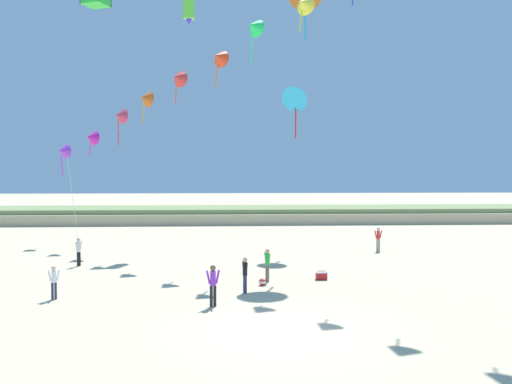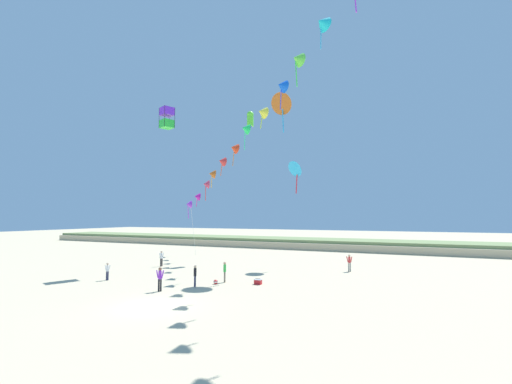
{
  "view_description": "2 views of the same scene",
  "coord_description": "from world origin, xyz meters",
  "px_view_note": "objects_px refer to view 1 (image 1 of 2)",
  "views": [
    {
      "loc": [
        -1.81,
        -19.09,
        5.69
      ],
      "look_at": [
        -0.24,
        10.34,
        4.55
      ],
      "focal_mm": 38.0,
      "sensor_mm": 36.0,
      "label": 1
    },
    {
      "loc": [
        14.58,
        -16.89,
        5.5
      ],
      "look_at": [
        1.85,
        11.28,
        7.71
      ],
      "focal_mm": 24.0,
      "sensor_mm": 36.0,
      "label": 2
    }
  ],
  "objects_px": {
    "person_mid_center": "(245,273)",
    "beach_ball": "(262,282)",
    "person_far_right": "(213,283)",
    "person_far_center": "(54,280)",
    "person_near_right": "(267,263)",
    "large_kite_low_lead": "(296,98)",
    "person_near_left": "(378,238)",
    "person_far_left": "(79,250)",
    "large_kite_outer_drift": "(189,7)",
    "beach_cooler": "(321,276)"
  },
  "relations": [
    {
      "from": "person_far_right",
      "to": "person_near_left",
      "type": "bearing_deg",
      "value": 53.06
    },
    {
      "from": "beach_ball",
      "to": "person_near_right",
      "type": "bearing_deg",
      "value": 70.46
    },
    {
      "from": "person_far_left",
      "to": "beach_ball",
      "type": "bearing_deg",
      "value": -29.73
    },
    {
      "from": "large_kite_outer_drift",
      "to": "beach_cooler",
      "type": "bearing_deg",
      "value": -62.54
    },
    {
      "from": "person_far_left",
      "to": "person_far_center",
      "type": "distance_m",
      "value": 8.58
    },
    {
      "from": "person_mid_center",
      "to": "large_kite_low_lead",
      "type": "bearing_deg",
      "value": 73.32
    },
    {
      "from": "large_kite_low_lead",
      "to": "person_far_left",
      "type": "bearing_deg",
      "value": -156.65
    },
    {
      "from": "person_near_right",
      "to": "person_far_left",
      "type": "height_order",
      "value": "person_far_left"
    },
    {
      "from": "person_far_center",
      "to": "person_near_left",
      "type": "bearing_deg",
      "value": 36.07
    },
    {
      "from": "person_near_right",
      "to": "large_kite_outer_drift",
      "type": "relative_size",
      "value": 0.68
    },
    {
      "from": "large_kite_outer_drift",
      "to": "beach_cooler",
      "type": "xyz_separation_m",
      "value": [
        7.91,
        -15.22,
        -18.34
      ]
    },
    {
      "from": "large_kite_low_lead",
      "to": "beach_ball",
      "type": "height_order",
      "value": "large_kite_low_lead"
    },
    {
      "from": "person_far_left",
      "to": "person_far_right",
      "type": "bearing_deg",
      "value": -50.7
    },
    {
      "from": "person_far_center",
      "to": "beach_cooler",
      "type": "bearing_deg",
      "value": 16.54
    },
    {
      "from": "person_mid_center",
      "to": "person_far_left",
      "type": "distance_m",
      "value": 12.37
    },
    {
      "from": "person_near_right",
      "to": "person_far_right",
      "type": "height_order",
      "value": "person_far_right"
    },
    {
      "from": "person_far_right",
      "to": "person_far_center",
      "type": "xyz_separation_m",
      "value": [
        -7.07,
        1.63,
        -0.14
      ]
    },
    {
      "from": "person_near_left",
      "to": "person_far_center",
      "type": "bearing_deg",
      "value": -143.93
    },
    {
      "from": "person_far_center",
      "to": "large_kite_low_lead",
      "type": "relative_size",
      "value": 0.39
    },
    {
      "from": "person_far_center",
      "to": "large_kite_outer_drift",
      "type": "xyz_separation_m",
      "value": [
        4.69,
        18.96,
        17.68
      ]
    },
    {
      "from": "person_mid_center",
      "to": "person_near_right",
      "type": "bearing_deg",
      "value": 63.98
    },
    {
      "from": "person_near_right",
      "to": "beach_cooler",
      "type": "height_order",
      "value": "person_near_right"
    },
    {
      "from": "person_far_center",
      "to": "large_kite_outer_drift",
      "type": "bearing_deg",
      "value": 76.1
    },
    {
      "from": "person_near_right",
      "to": "person_far_left",
      "type": "relative_size",
      "value": 1.0
    },
    {
      "from": "person_far_center",
      "to": "person_mid_center",
      "type": "bearing_deg",
      "value": 5.46
    },
    {
      "from": "person_near_right",
      "to": "large_kite_outer_drift",
      "type": "bearing_deg",
      "value": 107.87
    },
    {
      "from": "person_far_left",
      "to": "person_near_right",
      "type": "bearing_deg",
      "value": -25.21
    },
    {
      "from": "person_mid_center",
      "to": "beach_ball",
      "type": "relative_size",
      "value": 4.6
    },
    {
      "from": "person_mid_center",
      "to": "person_far_right",
      "type": "relative_size",
      "value": 0.95
    },
    {
      "from": "person_far_right",
      "to": "large_kite_low_lead",
      "type": "distance_m",
      "value": 19.66
    },
    {
      "from": "person_near_right",
      "to": "large_kite_outer_drift",
      "type": "height_order",
      "value": "large_kite_outer_drift"
    },
    {
      "from": "person_mid_center",
      "to": "person_far_center",
      "type": "relative_size",
      "value": 1.11
    },
    {
      "from": "person_mid_center",
      "to": "person_far_right",
      "type": "height_order",
      "value": "person_far_right"
    },
    {
      "from": "person_far_right",
      "to": "person_far_left",
      "type": "bearing_deg",
      "value": 129.3
    },
    {
      "from": "person_far_right",
      "to": "person_far_center",
      "type": "height_order",
      "value": "person_far_right"
    },
    {
      "from": "person_near_left",
      "to": "beach_cooler",
      "type": "xyz_separation_m",
      "value": [
        -5.74,
        -9.62,
        -0.78
      ]
    },
    {
      "from": "person_far_right",
      "to": "large_kite_outer_drift",
      "type": "distance_m",
      "value": 27.15
    },
    {
      "from": "person_near_right",
      "to": "person_mid_center",
      "type": "xyz_separation_m",
      "value": [
        -1.23,
        -2.53,
        -0.02
      ]
    },
    {
      "from": "person_near_right",
      "to": "beach_ball",
      "type": "bearing_deg",
      "value": -109.54
    },
    {
      "from": "person_mid_center",
      "to": "large_kite_outer_drift",
      "type": "distance_m",
      "value": 25.56
    },
    {
      "from": "large_kite_low_lead",
      "to": "person_near_right",
      "type": "bearing_deg",
      "value": -104.4
    },
    {
      "from": "person_near_right",
      "to": "person_far_center",
      "type": "bearing_deg",
      "value": -161.04
    },
    {
      "from": "large_kite_low_lead",
      "to": "beach_cooler",
      "type": "xyz_separation_m",
      "value": [
        0.02,
        -10.7,
        -10.71
      ]
    },
    {
      "from": "person_far_right",
      "to": "person_far_center",
      "type": "distance_m",
      "value": 7.26
    },
    {
      "from": "beach_cooler",
      "to": "person_mid_center",
      "type": "bearing_deg",
      "value": -144.51
    },
    {
      "from": "person_near_right",
      "to": "beach_ball",
      "type": "relative_size",
      "value": 4.71
    },
    {
      "from": "person_mid_center",
      "to": "person_far_right",
      "type": "distance_m",
      "value": 2.82
    },
    {
      "from": "person_mid_center",
      "to": "beach_ball",
      "type": "bearing_deg",
      "value": 60.6
    },
    {
      "from": "person_mid_center",
      "to": "beach_ball",
      "type": "height_order",
      "value": "person_mid_center"
    },
    {
      "from": "person_near_left",
      "to": "large_kite_outer_drift",
      "type": "xyz_separation_m",
      "value": [
        -13.65,
        5.6,
        17.56
      ]
    }
  ]
}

